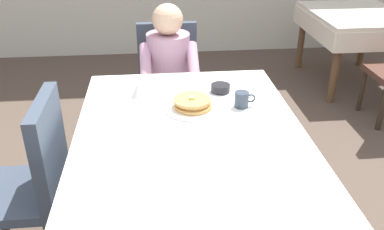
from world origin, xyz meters
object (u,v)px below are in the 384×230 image
at_px(dining_table_main, 190,147).
at_px(bowl_butter, 220,88).
at_px(plate_breakfast, 192,109).
at_px(syrup_pitcher, 137,91).
at_px(chair_diner, 168,79).
at_px(breakfast_stack, 193,103).
at_px(knife_right_of_plate, 228,110).
at_px(diner_person, 169,69).
at_px(spoon_near_edge, 190,140).
at_px(cup_coffee, 242,99).
at_px(fork_left_of_plate, 156,113).
at_px(chair_left_side, 33,176).
at_px(background_table_far, 356,24).

bearing_deg(dining_table_main, bowl_butter, 63.61).
bearing_deg(plate_breakfast, syrup_pitcher, 147.05).
relative_size(bowl_butter, syrup_pitcher, 1.38).
distance_m(chair_diner, syrup_pitcher, 0.83).
relative_size(breakfast_stack, bowl_butter, 1.87).
distance_m(bowl_butter, knife_right_of_plate, 0.24).
distance_m(chair_diner, diner_person, 0.21).
distance_m(knife_right_of_plate, spoon_near_edge, 0.37).
bearing_deg(cup_coffee, plate_breakfast, -177.28).
xyz_separation_m(syrup_pitcher, fork_left_of_plate, (0.10, -0.21, -0.04)).
bearing_deg(fork_left_of_plate, syrup_pitcher, 20.22).
bearing_deg(knife_right_of_plate, plate_breakfast, 88.88).
relative_size(diner_person, fork_left_of_plate, 6.22).
height_order(chair_left_side, knife_right_of_plate, chair_left_side).
height_order(diner_person, plate_breakfast, diner_person).
xyz_separation_m(plate_breakfast, fork_left_of_plate, (-0.19, -0.02, -0.01)).
xyz_separation_m(breakfast_stack, syrup_pitcher, (-0.29, 0.19, -0.00)).
relative_size(diner_person, background_table_far, 1.00).
bearing_deg(spoon_near_edge, background_table_far, 64.49).
height_order(dining_table_main, fork_left_of_plate, fork_left_of_plate).
bearing_deg(spoon_near_edge, bowl_butter, 80.85).
bearing_deg(breakfast_stack, plate_breakfast, 178.18).
bearing_deg(breakfast_stack, spoon_near_edge, -98.48).
xyz_separation_m(dining_table_main, breakfast_stack, (0.03, 0.22, 0.13)).
xyz_separation_m(chair_left_side, syrup_pitcher, (0.51, 0.41, 0.25)).
bearing_deg(dining_table_main, diner_person, 93.05).
height_order(breakfast_stack, fork_left_of_plate, breakfast_stack).
height_order(breakfast_stack, background_table_far, breakfast_stack).
bearing_deg(plate_breakfast, chair_diner, 95.06).
xyz_separation_m(chair_left_side, cup_coffee, (1.07, 0.23, 0.25)).
xyz_separation_m(fork_left_of_plate, knife_right_of_plate, (0.38, 0.00, 0.00)).
bearing_deg(fork_left_of_plate, bowl_butter, -63.08).
relative_size(chair_diner, knife_right_of_plate, 4.65).
relative_size(chair_diner, cup_coffee, 8.23).
distance_m(diner_person, cup_coffee, 0.86).
height_order(chair_left_side, cup_coffee, chair_left_side).
bearing_deg(syrup_pitcher, cup_coffee, -17.35).
bearing_deg(fork_left_of_plate, background_table_far, -50.88).
distance_m(bowl_butter, fork_left_of_plate, 0.44).
bearing_deg(chair_left_side, cup_coffee, -77.74).
bearing_deg(knife_right_of_plate, diner_person, 23.49).
bearing_deg(background_table_far, plate_breakfast, -133.21).
bearing_deg(spoon_near_edge, syrup_pitcher, 130.39).
height_order(dining_table_main, background_table_far, same).
xyz_separation_m(chair_diner, breakfast_stack, (0.09, -0.95, 0.25)).
bearing_deg(diner_person, fork_left_of_plate, 82.59).
bearing_deg(background_table_far, diner_person, -148.71).
xyz_separation_m(breakfast_stack, background_table_far, (1.85, 1.97, -0.16)).
height_order(syrup_pitcher, background_table_far, syrup_pitcher).
bearing_deg(chair_diner, chair_left_side, 58.51).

